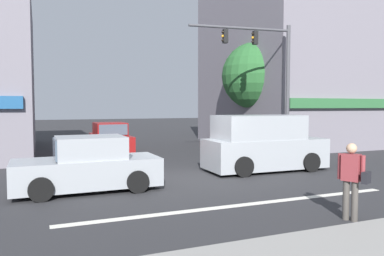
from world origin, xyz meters
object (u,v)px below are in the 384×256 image
(sedan_waiting_far, at_px, (110,139))
(pedestrian_foreground_with_bag, at_px, (352,177))
(traffic_light_mast, at_px, (269,69))
(van_parked_curbside, at_px, (263,144))
(sedan_approaching_near, at_px, (88,166))
(street_tree, at_px, (255,76))

(sedan_waiting_far, xyz_separation_m, pedestrian_foreground_with_bag, (2.66, -13.85, 0.24))
(traffic_light_mast, relative_size, van_parked_curbside, 1.34)
(traffic_light_mast, bearing_deg, sedan_waiting_far, 141.02)
(sedan_approaching_near, xyz_separation_m, van_parked_curbside, (6.58, 0.97, 0.29))
(sedan_waiting_far, bearing_deg, van_parked_curbside, -60.63)
(van_parked_curbside, xyz_separation_m, sedan_waiting_far, (-4.38, 7.78, -0.29))
(traffic_light_mast, xyz_separation_m, sedan_waiting_far, (-6.38, 5.16, -3.46))
(pedestrian_foreground_with_bag, bearing_deg, sedan_waiting_far, 100.87)
(sedan_approaching_near, bearing_deg, van_parked_curbside, 8.37)
(sedan_approaching_near, distance_m, pedestrian_foreground_with_bag, 7.05)
(street_tree, height_order, traffic_light_mast, traffic_light_mast)
(traffic_light_mast, distance_m, pedestrian_foreground_with_bag, 9.99)
(traffic_light_mast, bearing_deg, sedan_approaching_near, -157.30)
(street_tree, relative_size, traffic_light_mast, 0.99)
(street_tree, xyz_separation_m, sedan_waiting_far, (-8.08, 1.28, -3.46))
(van_parked_curbside, bearing_deg, sedan_waiting_far, 119.37)
(sedan_approaching_near, xyz_separation_m, pedestrian_foreground_with_bag, (4.86, -5.10, 0.24))
(street_tree, height_order, sedan_waiting_far, street_tree)
(sedan_approaching_near, relative_size, pedestrian_foreground_with_bag, 2.46)
(van_parked_curbside, height_order, pedestrian_foreground_with_bag, van_parked_curbside)
(street_tree, height_order, pedestrian_foreground_with_bag, street_tree)
(traffic_light_mast, bearing_deg, pedestrian_foreground_with_bag, -113.19)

